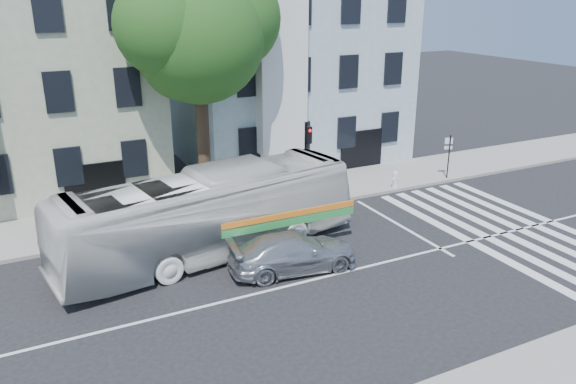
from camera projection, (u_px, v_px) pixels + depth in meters
ground at (288, 286)px, 18.74m from camera, size 120.00×120.00×0.00m
sidewalk_far at (210, 207)px, 25.47m from camera, size 80.00×4.00×0.15m
building_left at (16, 76)px, 26.62m from camera, size 12.00×10.00×11.00m
building_right at (282, 61)px, 32.48m from camera, size 12.00×10.00×11.00m
street_tree at (197, 28)px, 23.50m from camera, size 7.30×5.90×11.10m
bus at (209, 214)px, 20.51m from camera, size 4.57×11.82×3.21m
sedan at (293, 253)px, 19.63m from camera, size 2.35×4.75×1.33m
hedge at (172, 214)px, 23.44m from camera, size 8.52×2.28×0.70m
traffic_signal at (307, 152)px, 25.34m from camera, size 0.40×0.52×3.80m
fire_hydrant at (395, 179)px, 27.63m from camera, size 0.48×0.29×0.83m
far_sign_pole at (449, 151)px, 28.73m from camera, size 0.39×0.24×2.27m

